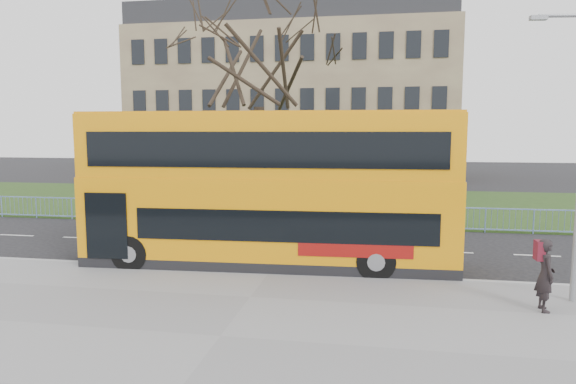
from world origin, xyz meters
name	(u,v)px	position (x,y,z in m)	size (l,w,h in m)	color
ground	(279,262)	(0.00, 0.00, 0.00)	(120.00, 120.00, 0.00)	black
pavement	(220,339)	(0.00, -6.75, 0.06)	(80.00, 10.50, 0.12)	slate
kerb	(270,272)	(0.00, -1.55, 0.07)	(80.00, 0.20, 0.14)	#959598
grass_verge	(323,203)	(0.00, 14.30, 0.04)	(80.00, 15.40, 0.08)	#1F3413
guard_railing	(306,215)	(0.00, 6.60, 0.55)	(40.00, 0.12, 1.10)	#7595D0
bare_tree	(259,86)	(-3.00, 10.00, 6.80)	(9.41, 9.41, 13.44)	black
civic_building	(296,105)	(-5.00, 35.00, 7.00)	(30.00, 15.00, 14.00)	#7D644F
yellow_bus	(268,186)	(-0.26, -0.51, 2.69)	(12.06, 3.35, 5.01)	orange
pedestrian	(545,275)	(7.30, -3.90, 1.01)	(0.65, 0.43, 1.78)	black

